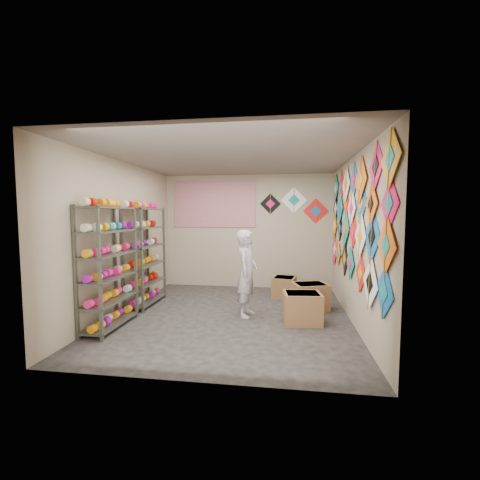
# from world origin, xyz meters

# --- Properties ---
(ground) EXTENTS (4.50, 4.50, 0.00)m
(ground) POSITION_xyz_m (0.00, 0.00, 0.00)
(ground) COLOR black
(room_walls) EXTENTS (4.50, 4.50, 4.50)m
(room_walls) POSITION_xyz_m (0.00, 0.00, 1.64)
(room_walls) COLOR tan
(room_walls) RESTS_ON ground
(shelf_rack_front) EXTENTS (0.40, 1.10, 1.90)m
(shelf_rack_front) POSITION_xyz_m (-1.78, -0.85, 0.95)
(shelf_rack_front) COLOR #4C5147
(shelf_rack_front) RESTS_ON ground
(shelf_rack_back) EXTENTS (0.40, 1.10, 1.90)m
(shelf_rack_back) POSITION_xyz_m (-1.78, 0.45, 0.95)
(shelf_rack_back) COLOR #4C5147
(shelf_rack_back) RESTS_ON ground
(string_spools) EXTENTS (0.12, 2.36, 0.12)m
(string_spools) POSITION_xyz_m (-1.78, -0.20, 1.05)
(string_spools) COLOR #FF1E75
(string_spools) RESTS_ON ground
(kite_wall_display) EXTENTS (0.06, 4.35, 2.11)m
(kite_wall_display) POSITION_xyz_m (1.98, 0.00, 1.67)
(kite_wall_display) COLOR #1267B4
(kite_wall_display) RESTS_ON room_walls
(back_wall_kites) EXTENTS (1.59, 0.02, 0.85)m
(back_wall_kites) POSITION_xyz_m (1.14, 2.24, 1.98)
(back_wall_kites) COLOR black
(back_wall_kites) RESTS_ON room_walls
(poster) EXTENTS (2.00, 0.01, 1.10)m
(poster) POSITION_xyz_m (-0.80, 2.23, 2.00)
(poster) COLOR purple
(poster) RESTS_ON room_walls
(shopkeeper) EXTENTS (0.66, 0.54, 1.50)m
(shopkeeper) POSITION_xyz_m (0.26, 0.03, 0.75)
(shopkeeper) COLOR silver
(shopkeeper) RESTS_ON ground
(carton_a) EXTENTS (0.64, 0.56, 0.50)m
(carton_a) POSITION_xyz_m (1.19, -0.21, 0.25)
(carton_a) COLOR brown
(carton_a) RESTS_ON ground
(carton_b) EXTENTS (0.72, 0.65, 0.49)m
(carton_b) POSITION_xyz_m (1.37, 0.54, 0.24)
(carton_b) COLOR brown
(carton_b) RESTS_ON ground
(carton_c) EXTENTS (0.54, 0.58, 0.44)m
(carton_c) POSITION_xyz_m (0.90, 1.37, 0.22)
(carton_c) COLOR brown
(carton_c) RESTS_ON ground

